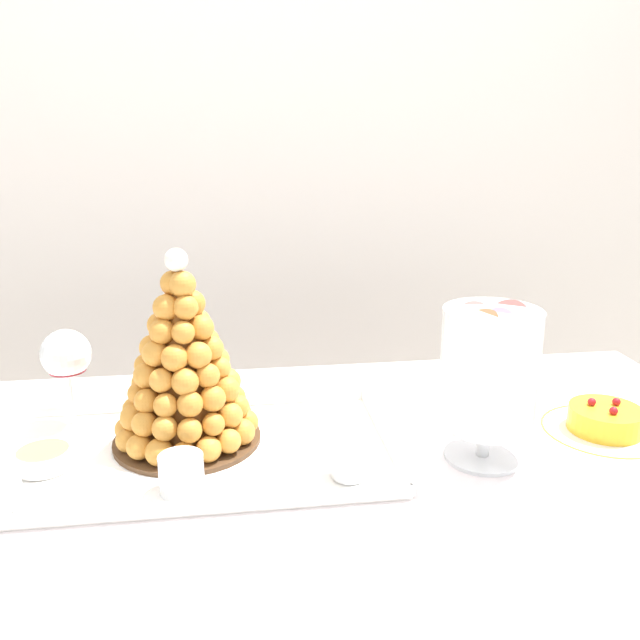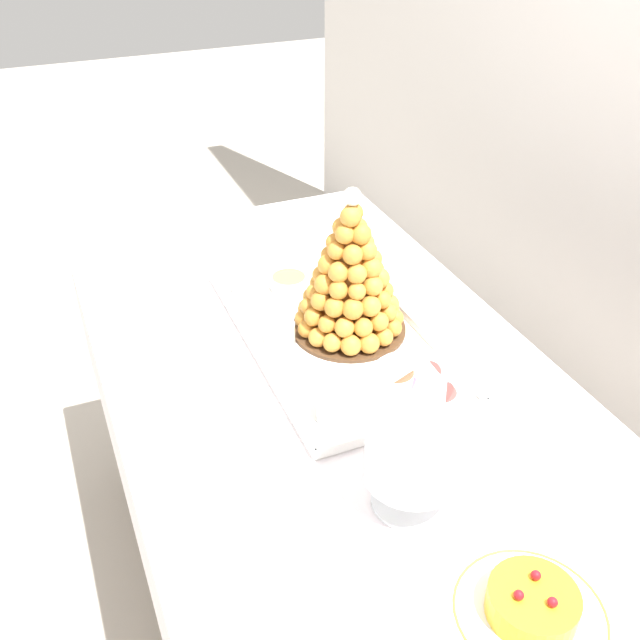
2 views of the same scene
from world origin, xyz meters
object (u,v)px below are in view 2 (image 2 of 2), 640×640
at_px(dessert_cup_mid_left, 280,336).
at_px(dessert_cup_centre, 331,408).
at_px(croquembouche, 350,278).
at_px(macaron_goblet, 416,431).
at_px(creme_brulee_ramekin, 289,281).
at_px(dessert_cup_left, 242,280).
at_px(wine_glass, 353,230).
at_px(fruit_tart_plate, 531,607).
at_px(serving_tray, 333,335).

relative_size(dessert_cup_mid_left, dessert_cup_centre, 1.21).
relative_size(croquembouche, dessert_cup_centre, 6.07).
relative_size(croquembouche, macaron_goblet, 1.24).
xyz_separation_m(dessert_cup_centre, creme_brulee_ramekin, (-0.45, 0.09, -0.01)).
bearing_deg(croquembouche, dessert_cup_centre, -31.04).
distance_m(dessert_cup_left, dessert_cup_centre, 0.48).
relative_size(dessert_cup_left, dessert_cup_mid_left, 0.92).
height_order(dessert_cup_mid_left, dessert_cup_centre, dessert_cup_mid_left).
bearing_deg(wine_glass, dessert_cup_mid_left, -51.55).
bearing_deg(dessert_cup_mid_left, fruit_tart_plate, 8.18).
bearing_deg(dessert_cup_mid_left, dessert_cup_centre, 1.99).
height_order(croquembouche, dessert_cup_left, croquembouche).
xyz_separation_m(serving_tray, creme_brulee_ramekin, (-0.21, -0.02, 0.02)).
height_order(dessert_cup_left, fruit_tart_plate, dessert_cup_left).
bearing_deg(fruit_tart_plate, dessert_cup_mid_left, -171.82).
distance_m(croquembouche, dessert_cup_centre, 0.30).
bearing_deg(serving_tray, dessert_cup_mid_left, -90.70).
xyz_separation_m(serving_tray, dessert_cup_left, (-0.24, -0.12, 0.03)).
relative_size(serving_tray, dessert_cup_centre, 12.25).
bearing_deg(dessert_cup_mid_left, creme_brulee_ramekin, 154.87).
xyz_separation_m(dessert_cup_mid_left, dessert_cup_centre, (0.24, 0.01, -0.00)).
bearing_deg(croquembouche, macaron_goblet, -13.11).
relative_size(croquembouche, dessert_cup_left, 5.47).
bearing_deg(dessert_cup_left, creme_brulee_ramekin, 74.13).
relative_size(dessert_cup_left, wine_glass, 0.33).
bearing_deg(wine_glass, croquembouche, -26.48).
bearing_deg(serving_tray, fruit_tart_plate, -1.30).
xyz_separation_m(dessert_cup_left, fruit_tart_plate, (0.94, 0.10, -0.02)).
height_order(dessert_cup_left, creme_brulee_ramekin, dessert_cup_left).
height_order(croquembouche, dessert_cup_mid_left, croquembouche).
bearing_deg(serving_tray, dessert_cup_left, -154.00).
distance_m(serving_tray, macaron_goblet, 0.49).
bearing_deg(croquembouche, dessert_cup_mid_left, -89.80).
xyz_separation_m(creme_brulee_ramekin, macaron_goblet, (0.67, -0.05, 0.13)).
xyz_separation_m(croquembouche, wine_glass, (-0.20, 0.10, -0.01)).
distance_m(serving_tray, wine_glass, 0.27).
bearing_deg(macaron_goblet, croquembouche, 166.89).
height_order(serving_tray, macaron_goblet, macaron_goblet).
xyz_separation_m(dessert_cup_mid_left, macaron_goblet, (0.46, 0.05, 0.12)).
xyz_separation_m(dessert_cup_mid_left, creme_brulee_ramekin, (-0.21, 0.10, -0.01)).
bearing_deg(creme_brulee_ramekin, dessert_cup_mid_left, -25.13).
distance_m(dessert_cup_mid_left, wine_glass, 0.34).
relative_size(croquembouche, dessert_cup_mid_left, 5.03).
height_order(macaron_goblet, wine_glass, macaron_goblet).
bearing_deg(creme_brulee_ramekin, macaron_goblet, -4.53).
xyz_separation_m(macaron_goblet, wine_glass, (-0.66, 0.21, -0.02)).
height_order(dessert_cup_centre, fruit_tart_plate, same).
bearing_deg(wine_glass, dessert_cup_centre, -29.02).
distance_m(dessert_cup_centre, creme_brulee_ramekin, 0.46).
bearing_deg(fruit_tart_plate, wine_glass, 170.33).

